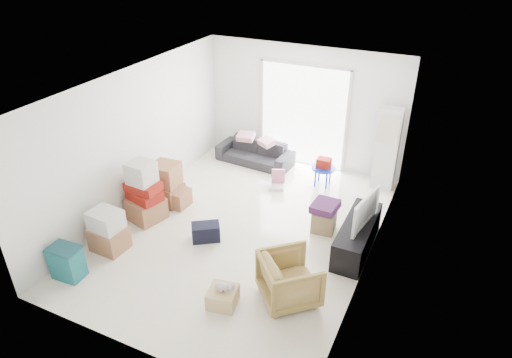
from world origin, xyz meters
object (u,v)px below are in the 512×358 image
object	(u,v)px
television	(359,220)
ottoman	(324,221)
wood_crate	(223,297)
kids_table	(324,166)
sofa	(255,149)
armchair	(290,277)
storage_bins	(67,262)
tv_console	(357,236)
ac_tower	(387,149)

from	to	relation	value
television	ottoman	xyz separation A→B (m)	(-0.67, 0.29, -0.39)
ottoman	wood_crate	distance (m)	2.53
television	kids_table	distance (m)	2.22
sofa	armchair	bearing A→B (deg)	-53.96
storage_bins	wood_crate	xyz separation A→B (m)	(2.48, 0.50, -0.15)
tv_console	television	world-z (taller)	television
ottoman	storage_bins	bearing A→B (deg)	-137.91
storage_bins	wood_crate	size ratio (longest dim) A/B	1.38
tv_console	television	bearing A→B (deg)	0.00
ottoman	kids_table	xyz separation A→B (m)	(-0.53, 1.57, 0.25)
sofa	wood_crate	world-z (taller)	sofa
armchair	storage_bins	world-z (taller)	armchair
tv_console	storage_bins	xyz separation A→B (m)	(-3.90, -2.63, 0.02)
tv_console	wood_crate	size ratio (longest dim) A/B	3.90
ottoman	tv_console	bearing A→B (deg)	-23.09
tv_console	sofa	bearing A→B (deg)	143.59
armchair	wood_crate	distance (m)	1.02
armchair	wood_crate	bearing A→B (deg)	80.30
television	armchair	bearing A→B (deg)	169.71
storage_bins	ottoman	world-z (taller)	storage_bins
ac_tower	tv_console	bearing A→B (deg)	-88.77
armchair	ottoman	xyz separation A→B (m)	(-0.08, 1.88, -0.21)
kids_table	wood_crate	size ratio (longest dim) A/B	1.54
kids_table	wood_crate	xyz separation A→B (m)	(-0.21, -3.98, -0.31)
television	wood_crate	xyz separation A→B (m)	(-1.42, -2.13, -0.45)
ac_tower	wood_crate	size ratio (longest dim) A/B	4.31
ottoman	wood_crate	world-z (taller)	ottoman
ac_tower	television	xyz separation A→B (m)	(0.05, -2.33, -0.29)
tv_console	ottoman	bearing A→B (deg)	156.91
sofa	wood_crate	distance (m)	4.57
tv_console	ac_tower	bearing A→B (deg)	91.23
television	storage_bins	xyz separation A→B (m)	(-3.90, -2.63, -0.31)
ac_tower	armchair	world-z (taller)	ac_tower
storage_bins	kids_table	bearing A→B (deg)	58.99
wood_crate	sofa	bearing A→B (deg)	109.59
sofa	armchair	distance (m)	4.45
tv_console	storage_bins	bearing A→B (deg)	-146.01
television	sofa	xyz separation A→B (m)	(-2.95, 2.18, -0.24)
tv_console	kids_table	distance (m)	2.22
ac_tower	ottoman	distance (m)	2.24
television	sofa	size ratio (longest dim) A/B	0.54
armchair	ottoman	size ratio (longest dim) A/B	2.05
wood_crate	ottoman	bearing A→B (deg)	72.76
storage_bins	ottoman	xyz separation A→B (m)	(3.23, 2.92, -0.08)
tv_console	storage_bins	size ratio (longest dim) A/B	2.82
ottoman	kids_table	distance (m)	1.67
tv_console	kids_table	xyz separation A→B (m)	(-1.21, 1.85, 0.18)
ac_tower	wood_crate	distance (m)	4.72
wood_crate	kids_table	bearing A→B (deg)	86.91
ac_tower	armchair	xyz separation A→B (m)	(-0.54, -3.92, -0.47)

